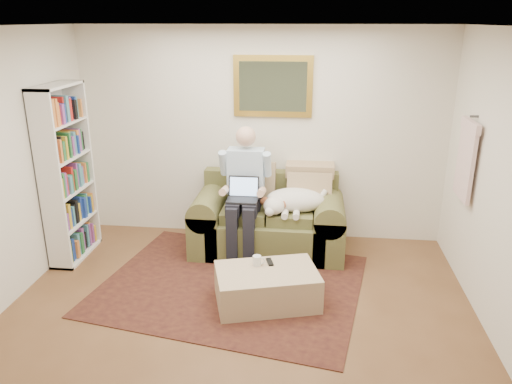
% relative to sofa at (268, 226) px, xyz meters
% --- Properties ---
extents(room_shell, '(4.51, 5.00, 2.61)m').
position_rel_sofa_xyz_m(room_shell, '(-0.15, -1.66, 0.99)').
color(room_shell, brown).
rests_on(room_shell, ground).
extents(rug, '(2.96, 2.54, 0.01)m').
position_rel_sofa_xyz_m(rug, '(-0.31, -0.91, -0.30)').
color(rug, black).
rests_on(rug, room_shell).
extents(sofa, '(1.79, 0.91, 1.07)m').
position_rel_sofa_xyz_m(sofa, '(0.00, 0.00, 0.00)').
color(sofa, brown).
rests_on(sofa, room_shell).
extents(seated_man, '(0.59, 0.84, 1.50)m').
position_rel_sofa_xyz_m(seated_man, '(-0.27, -0.16, 0.44)').
color(seated_man, '#8CB2D8').
rests_on(seated_man, sofa).
extents(laptop, '(0.35, 0.27, 0.25)m').
position_rel_sofa_xyz_m(laptop, '(-0.27, -0.23, 0.48)').
color(laptop, black).
rests_on(laptop, seated_man).
extents(sleeping_dog, '(0.74, 0.46, 0.27)m').
position_rel_sofa_xyz_m(sleeping_dog, '(0.32, -0.09, 0.37)').
color(sleeping_dog, white).
rests_on(sleeping_dog, sofa).
extents(ottoman, '(1.11, 0.86, 0.35)m').
position_rel_sofa_xyz_m(ottoman, '(0.10, -1.22, -0.13)').
color(ottoman, tan).
rests_on(ottoman, room_shell).
extents(coffee_mug, '(0.08, 0.08, 0.10)m').
position_rel_sofa_xyz_m(coffee_mug, '(-0.01, -1.11, 0.09)').
color(coffee_mug, white).
rests_on(coffee_mug, ottoman).
extents(tv_remote, '(0.09, 0.16, 0.02)m').
position_rel_sofa_xyz_m(tv_remote, '(0.11, -1.04, 0.05)').
color(tv_remote, black).
rests_on(tv_remote, ottoman).
extents(bookshelf, '(0.28, 0.80, 2.00)m').
position_rel_sofa_xyz_m(bookshelf, '(-2.25, -0.41, 0.69)').
color(bookshelf, white).
rests_on(bookshelf, room_shell).
extents(wall_mirror, '(0.94, 0.04, 0.72)m').
position_rel_sofa_xyz_m(wall_mirror, '(0.00, 0.46, 1.59)').
color(wall_mirror, gold).
rests_on(wall_mirror, room_shell).
extents(hanging_shirt, '(0.06, 0.52, 0.90)m').
position_rel_sofa_xyz_m(hanging_shirt, '(2.04, -0.41, 1.04)').
color(hanging_shirt, beige).
rests_on(hanging_shirt, room_shell).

